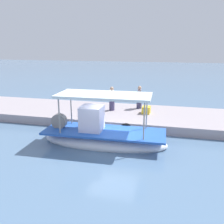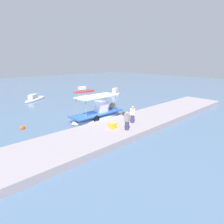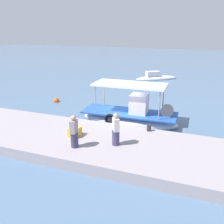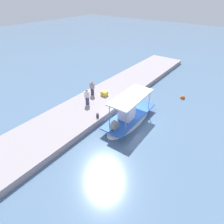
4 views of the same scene
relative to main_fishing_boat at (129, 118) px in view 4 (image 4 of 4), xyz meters
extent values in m
plane|color=slate|center=(-0.56, -0.12, -0.46)|extent=(120.00, 120.00, 0.00)
cube|color=#9E9399|center=(-0.56, -4.35, -0.18)|extent=(36.00, 4.87, 0.55)
ellipsoid|color=silver|center=(-0.09, 0.00, -0.32)|extent=(6.54, 2.28, 0.97)
cube|color=blue|center=(-0.09, 0.00, 0.21)|extent=(6.29, 2.27, 0.10)
cube|color=silver|center=(0.56, 0.02, 0.84)|extent=(1.13, 1.18, 1.37)
cylinder|color=gray|center=(1.96, 0.86, 1.11)|extent=(0.07, 0.07, 1.90)
cylinder|color=gray|center=(2.01, -0.74, 1.11)|extent=(0.07, 0.07, 1.90)
cylinder|color=gray|center=(-2.19, 0.74, 1.11)|extent=(0.07, 0.07, 1.90)
cylinder|color=gray|center=(-2.14, -0.85, 1.11)|extent=(0.07, 0.07, 1.90)
cube|color=white|center=(-0.09, 0.00, 2.12)|extent=(4.71, 2.12, 0.12)
torus|color=black|center=(-1.03, -1.11, 0.01)|extent=(0.74, 0.20, 0.74)
cylinder|color=gray|center=(2.38, 0.07, 0.61)|extent=(0.81, 0.37, 0.80)
cylinder|color=#413B60|center=(0.63, -4.60, 0.48)|extent=(0.51, 0.51, 0.77)
cube|color=silver|center=(0.63, -4.60, 1.18)|extent=(0.47, 0.53, 0.63)
sphere|color=tan|center=(0.63, -4.60, 1.62)|extent=(0.25, 0.25, 0.25)
cylinder|color=#383758|center=(-1.15, -5.53, 0.47)|extent=(0.40, 0.40, 0.76)
cube|color=gray|center=(-1.15, -5.53, 1.17)|extent=(0.30, 0.49, 0.63)
sphere|color=tan|center=(-1.15, -5.53, 1.60)|extent=(0.25, 0.25, 0.25)
cylinder|color=#2D2D33|center=(1.77, -2.29, 0.29)|extent=(0.24, 0.24, 0.38)
cube|color=gold|center=(-1.79, -4.37, 0.33)|extent=(0.55, 0.68, 0.47)
sphere|color=#DF5813|center=(-7.32, 2.40, -0.36)|extent=(0.49, 0.49, 0.49)
camera|label=1|loc=(-3.27, 11.40, 4.58)|focal=39.09mm
camera|label=2|loc=(-12.37, -15.80, 5.94)|focal=29.92mm
camera|label=3|loc=(4.46, -15.24, 5.67)|focal=40.42mm
camera|label=4|loc=(12.06, 7.12, 9.88)|focal=30.01mm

